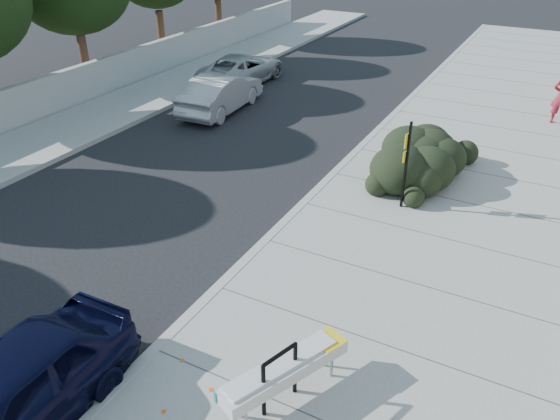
{
  "coord_description": "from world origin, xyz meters",
  "views": [
    {
      "loc": [
        5.28,
        -7.23,
        7.04
      ],
      "look_at": [
        0.34,
        2.06,
        1.0
      ],
      "focal_mm": 35.0,
      "sensor_mm": 36.0,
      "label": 1
    }
  ],
  "objects_px": {
    "sedan_navy": "(6,399)",
    "suv_silver": "(242,69)",
    "wagon_silver": "(221,93)",
    "bike_rack": "(280,373)",
    "bench": "(285,370)",
    "sign_post": "(406,159)"
  },
  "relations": [
    {
      "from": "bike_rack",
      "to": "sedan_navy",
      "type": "xyz_separation_m",
      "value": [
        -3.29,
        -2.26,
        -0.05
      ]
    },
    {
      "from": "bench",
      "to": "bike_rack",
      "type": "height_order",
      "value": "bike_rack"
    },
    {
      "from": "sign_post",
      "to": "sedan_navy",
      "type": "relative_size",
      "value": 0.53
    },
    {
      "from": "sign_post",
      "to": "suv_silver",
      "type": "xyz_separation_m",
      "value": [
        -9.46,
        7.69,
        -0.83
      ]
    },
    {
      "from": "sedan_navy",
      "to": "suv_silver",
      "type": "relative_size",
      "value": 0.94
    },
    {
      "from": "bench",
      "to": "wagon_silver",
      "type": "bearing_deg",
      "value": 151.65
    },
    {
      "from": "sign_post",
      "to": "wagon_silver",
      "type": "relative_size",
      "value": 0.54
    },
    {
      "from": "bike_rack",
      "to": "sign_post",
      "type": "xyz_separation_m",
      "value": [
        -0.21,
        7.0,
        0.68
      ]
    },
    {
      "from": "bench",
      "to": "sign_post",
      "type": "bearing_deg",
      "value": 115.97
    },
    {
      "from": "bike_rack",
      "to": "wagon_silver",
      "type": "distance_m",
      "value": 14.12
    },
    {
      "from": "sedan_navy",
      "to": "suv_silver",
      "type": "xyz_separation_m",
      "value": [
        -6.37,
        16.95,
        -0.1
      ]
    },
    {
      "from": "wagon_silver",
      "to": "sign_post",
      "type": "bearing_deg",
      "value": 148.75
    },
    {
      "from": "wagon_silver",
      "to": "suv_silver",
      "type": "distance_m",
      "value": 3.61
    },
    {
      "from": "bike_rack",
      "to": "suv_silver",
      "type": "distance_m",
      "value": 17.59
    },
    {
      "from": "sign_post",
      "to": "wagon_silver",
      "type": "bearing_deg",
      "value": 164.04
    },
    {
      "from": "bike_rack",
      "to": "sedan_navy",
      "type": "relative_size",
      "value": 0.24
    },
    {
      "from": "wagon_silver",
      "to": "suv_silver",
      "type": "relative_size",
      "value": 0.92
    },
    {
      "from": "bench",
      "to": "bike_rack",
      "type": "xyz_separation_m",
      "value": [
        -0.0,
        -0.17,
        0.1
      ]
    },
    {
      "from": "sign_post",
      "to": "sedan_navy",
      "type": "distance_m",
      "value": 9.79
    },
    {
      "from": "bench",
      "to": "suv_silver",
      "type": "relative_size",
      "value": 0.49
    },
    {
      "from": "bike_rack",
      "to": "wagon_silver",
      "type": "xyz_separation_m",
      "value": [
        -8.49,
        11.28,
        -0.09
      ]
    },
    {
      "from": "sedan_navy",
      "to": "bike_rack",
      "type": "bearing_deg",
      "value": 33.31
    }
  ]
}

